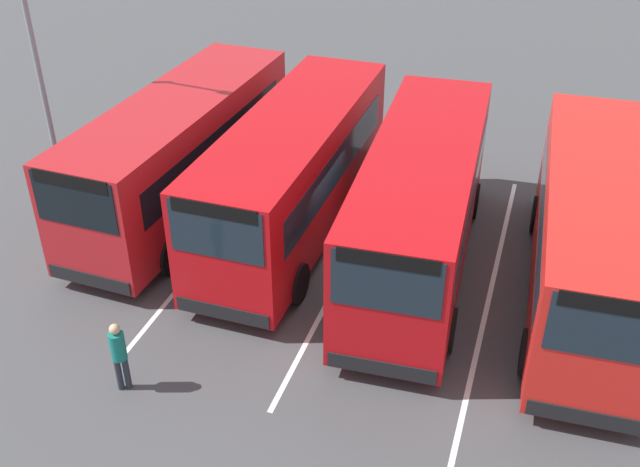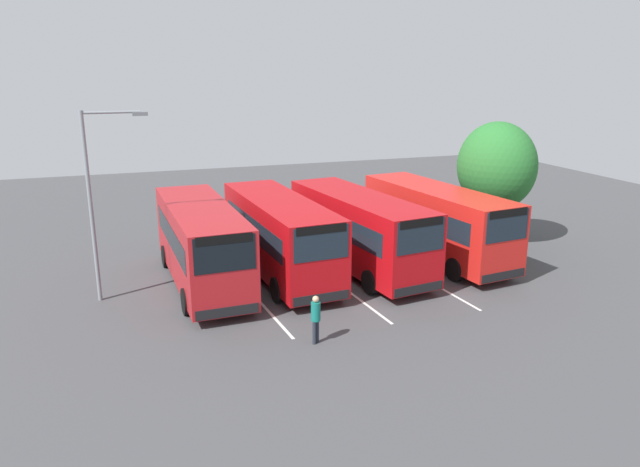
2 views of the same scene
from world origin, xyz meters
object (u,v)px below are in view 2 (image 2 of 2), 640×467
at_px(depot_tree, 497,166).
at_px(street_lamp, 96,194).
at_px(bus_center_right, 359,229).
at_px(bus_far_left, 202,242).
at_px(bus_far_right, 437,221).
at_px(bus_center_left, 280,234).
at_px(pedestrian, 316,316).

bearing_deg(depot_tree, street_lamp, -84.44).
distance_m(bus_center_right, street_lamp, 11.20).
bearing_deg(street_lamp, bus_far_left, 6.65).
relative_size(bus_center_right, street_lamp, 1.28).
bearing_deg(bus_center_right, bus_far_left, -99.82).
distance_m(bus_far_right, street_lamp, 15.25).
distance_m(bus_center_left, depot_tree, 12.18).
xyz_separation_m(bus_far_left, depot_tree, (-1.47, 15.34, 2.15)).
distance_m(bus_far_left, bus_center_right, 7.03).
height_order(bus_center_right, street_lamp, street_lamp).
bearing_deg(bus_center_left, depot_tree, 92.62).
distance_m(bus_center_left, bus_far_right, 7.72).
height_order(bus_center_right, depot_tree, depot_tree).
bearing_deg(depot_tree, bus_center_left, -83.52).
bearing_deg(pedestrian, bus_center_left, -42.34).
relative_size(bus_center_right, pedestrian, 5.63).
xyz_separation_m(pedestrian, street_lamp, (-6.46, -6.61, 3.29)).
xyz_separation_m(bus_far_right, depot_tree, (-1.51, 4.20, 2.15)).
relative_size(bus_center_left, street_lamp, 1.27).
bearing_deg(bus_center_left, bus_far_left, -91.86).
height_order(street_lamp, depot_tree, street_lamp).
xyz_separation_m(bus_far_right, street_lamp, (0.36, -15.05, 2.40)).
bearing_deg(bus_far_left, pedestrian, 19.43).
relative_size(bus_center_left, pedestrian, 5.58).
xyz_separation_m(bus_far_left, bus_far_right, (0.04, 11.14, 0.00)).
bearing_deg(bus_center_right, street_lamp, -96.96).
relative_size(bus_far_left, depot_tree, 1.49).
xyz_separation_m(bus_center_right, pedestrian, (6.60, -4.33, -0.88)).
relative_size(bus_far_right, depot_tree, 1.51).
height_order(bus_far_left, depot_tree, depot_tree).
relative_size(street_lamp, depot_tree, 1.18).
distance_m(bus_center_right, depot_tree, 8.76).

